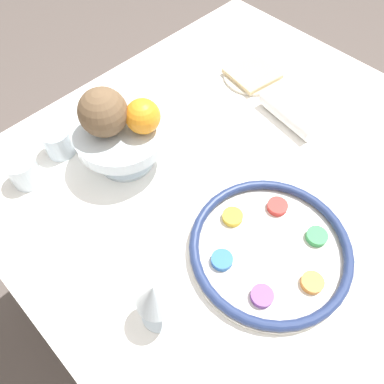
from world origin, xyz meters
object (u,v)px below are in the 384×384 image
object	(u,v)px
coconut	(103,112)
cup_mid	(58,142)
wine_glass	(155,296)
fruit_stand	(121,137)
orange_fruit	(143,116)
cup_near	(24,172)
bread_plate	(252,75)
seder_plate	(270,248)
napkin_roll	(288,114)

from	to	relation	value
coconut	cup_mid	size ratio (longest dim) A/B	1.52
wine_glass	fruit_stand	size ratio (longest dim) A/B	0.72
orange_fruit	cup_near	bearing A→B (deg)	58.15
wine_glass	coconut	bearing A→B (deg)	-26.26
bread_plate	cup_near	bearing A→B (deg)	78.78
seder_plate	orange_fruit	size ratio (longest dim) A/B	4.33
wine_glass	coconut	xyz separation A→B (m)	(0.34, -0.17, 0.05)
orange_fruit	napkin_roll	size ratio (longest dim) A/B	0.43
cup_mid	cup_near	bearing A→B (deg)	100.97
seder_plate	wine_glass	distance (m)	0.27
bread_plate	napkin_roll	xyz separation A→B (m)	(-0.17, 0.07, 0.01)
seder_plate	cup_near	bearing A→B (deg)	26.69
seder_plate	fruit_stand	distance (m)	0.40
orange_fruit	napkin_roll	xyz separation A→B (m)	(-0.15, -0.33, -0.12)
wine_glass	bread_plate	xyz separation A→B (m)	(0.31, -0.63, -0.10)
coconut	napkin_roll	bearing A→B (deg)	-117.75
orange_fruit	cup_mid	distance (m)	0.24
coconut	cup_mid	xyz separation A→B (m)	(0.11, 0.08, -0.12)
cup_near	napkin_roll	bearing A→B (deg)	-117.72
coconut	cup_mid	bearing A→B (deg)	33.66
seder_plate	orange_fruit	distance (m)	0.37
coconut	cup_near	distance (m)	0.24
fruit_stand	coconut	distance (m)	0.08
wine_glass	cup_near	distance (m)	0.44
seder_plate	wine_glass	bearing A→B (deg)	75.77
bread_plate	cup_near	world-z (taller)	cup_near
wine_glass	napkin_roll	distance (m)	0.58
cup_near	cup_mid	xyz separation A→B (m)	(0.02, -0.10, 0.00)
bread_plate	napkin_roll	size ratio (longest dim) A/B	0.92
bread_plate	fruit_stand	bearing A→B (deg)	87.92
wine_glass	fruit_stand	xyz separation A→B (m)	(0.33, -0.19, -0.03)
seder_plate	wine_glass	size ratio (longest dim) A/B	2.21
coconut	bread_plate	distance (m)	0.48
orange_fruit	cup_near	size ratio (longest dim) A/B	1.10
seder_plate	wine_glass	world-z (taller)	wine_glass
orange_fruit	fruit_stand	bearing A→B (deg)	47.43
wine_glass	bread_plate	world-z (taller)	wine_glass
fruit_stand	cup_near	bearing A→B (deg)	60.68
coconut	fruit_stand	bearing A→B (deg)	-132.66
orange_fruit	napkin_roll	distance (m)	0.39
fruit_stand	bread_plate	distance (m)	0.45
fruit_stand	cup_near	size ratio (longest dim) A/B	3.01
coconut	napkin_roll	size ratio (longest dim) A/B	0.59
wine_glass	orange_fruit	bearing A→B (deg)	-38.11
napkin_roll	cup_mid	size ratio (longest dim) A/B	2.57
cup_near	seder_plate	bearing A→B (deg)	-153.31
cup_mid	napkin_roll	bearing A→B (deg)	-124.36
wine_glass	bread_plate	distance (m)	0.71
seder_plate	orange_fruit	xyz separation A→B (m)	(0.35, 0.01, 0.13)
wine_glass	cup_near	xyz separation A→B (m)	(0.44, 0.01, -0.07)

